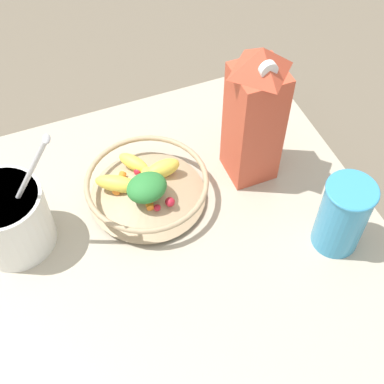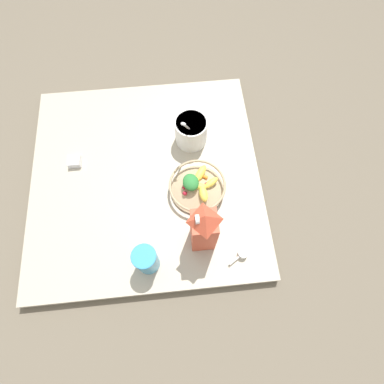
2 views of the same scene
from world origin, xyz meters
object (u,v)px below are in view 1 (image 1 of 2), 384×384
fruit_bowl (147,186)px  yogurt_tub (8,217)px  milk_carton (255,115)px  drinking_cup (345,217)px

fruit_bowl → yogurt_tub: (-0.24, -0.00, 0.03)m
fruit_bowl → yogurt_tub: yogurt_tub is taller
fruit_bowl → milk_carton: 0.23m
milk_carton → yogurt_tub: (-0.44, 0.00, -0.07)m
milk_carton → yogurt_tub: 0.45m
drinking_cup → yogurt_tub: bearing=157.8°
milk_carton → fruit_bowl: bearing=179.2°
yogurt_tub → drinking_cup: size_ratio=1.80×
fruit_bowl → milk_carton: bearing=-0.8°
milk_carton → yogurt_tub: size_ratio=1.10×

